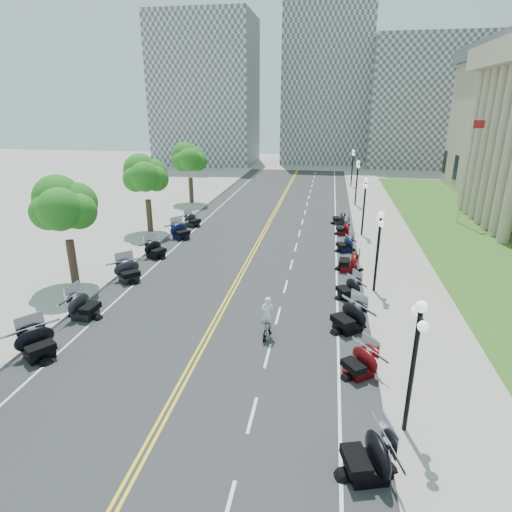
# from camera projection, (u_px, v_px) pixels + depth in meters

# --- Properties ---
(ground) EXTENTS (160.00, 160.00, 0.00)m
(ground) POSITION_uv_depth(u_px,v_px,m) (221.00, 311.00, 23.80)
(ground) COLOR gray
(road) EXTENTS (16.00, 90.00, 0.01)m
(road) POSITION_uv_depth(u_px,v_px,m) (252.00, 253.00, 33.09)
(road) COLOR #333335
(road) RESTS_ON ground
(centerline_yellow_a) EXTENTS (0.12, 90.00, 0.00)m
(centerline_yellow_a) POSITION_uv_depth(u_px,v_px,m) (251.00, 253.00, 33.11)
(centerline_yellow_a) COLOR yellow
(centerline_yellow_a) RESTS_ON road
(centerline_yellow_b) EXTENTS (0.12, 90.00, 0.00)m
(centerline_yellow_b) POSITION_uv_depth(u_px,v_px,m) (254.00, 253.00, 33.07)
(centerline_yellow_b) COLOR yellow
(centerline_yellow_b) RESTS_ON road
(edge_line_north) EXTENTS (0.12, 90.00, 0.00)m
(edge_line_north) POSITION_uv_depth(u_px,v_px,m) (336.00, 258.00, 32.07)
(edge_line_north) COLOR white
(edge_line_north) RESTS_ON road
(edge_line_south) EXTENTS (0.12, 90.00, 0.00)m
(edge_line_south) POSITION_uv_depth(u_px,v_px,m) (174.00, 249.00, 34.10)
(edge_line_south) COLOR white
(edge_line_south) RESTS_ON road
(lane_dash_3) EXTENTS (0.12, 2.00, 0.00)m
(lane_dash_3) POSITION_uv_depth(u_px,v_px,m) (228.00, 509.00, 12.14)
(lane_dash_3) COLOR white
(lane_dash_3) RESTS_ON road
(lane_dash_4) EXTENTS (0.12, 2.00, 0.00)m
(lane_dash_4) POSITION_uv_depth(u_px,v_px,m) (252.00, 415.00, 15.86)
(lane_dash_4) COLOR white
(lane_dash_4) RESTS_ON road
(lane_dash_5) EXTENTS (0.12, 2.00, 0.00)m
(lane_dash_5) POSITION_uv_depth(u_px,v_px,m) (268.00, 356.00, 19.58)
(lane_dash_5) COLOR white
(lane_dash_5) RESTS_ON road
(lane_dash_6) EXTENTS (0.12, 2.00, 0.00)m
(lane_dash_6) POSITION_uv_depth(u_px,v_px,m) (278.00, 316.00, 23.29)
(lane_dash_6) COLOR white
(lane_dash_6) RESTS_ON road
(lane_dash_7) EXTENTS (0.12, 2.00, 0.00)m
(lane_dash_7) POSITION_uv_depth(u_px,v_px,m) (286.00, 287.00, 27.01)
(lane_dash_7) COLOR white
(lane_dash_7) RESTS_ON road
(lane_dash_8) EXTENTS (0.12, 2.00, 0.00)m
(lane_dash_8) POSITION_uv_depth(u_px,v_px,m) (291.00, 264.00, 30.72)
(lane_dash_8) COLOR white
(lane_dash_8) RESTS_ON road
(lane_dash_9) EXTENTS (0.12, 2.00, 0.00)m
(lane_dash_9) POSITION_uv_depth(u_px,v_px,m) (296.00, 247.00, 34.44)
(lane_dash_9) COLOR white
(lane_dash_9) RESTS_ON road
(lane_dash_10) EXTENTS (0.12, 2.00, 0.00)m
(lane_dash_10) POSITION_uv_depth(u_px,v_px,m) (299.00, 233.00, 38.15)
(lane_dash_10) COLOR white
(lane_dash_10) RESTS_ON road
(lane_dash_11) EXTENTS (0.12, 2.00, 0.00)m
(lane_dash_11) POSITION_uv_depth(u_px,v_px,m) (302.00, 222.00, 41.87)
(lane_dash_11) COLOR white
(lane_dash_11) RESTS_ON road
(lane_dash_12) EXTENTS (0.12, 2.00, 0.00)m
(lane_dash_12) POSITION_uv_depth(u_px,v_px,m) (305.00, 212.00, 45.59)
(lane_dash_12) COLOR white
(lane_dash_12) RESTS_ON road
(lane_dash_13) EXTENTS (0.12, 2.00, 0.00)m
(lane_dash_13) POSITION_uv_depth(u_px,v_px,m) (307.00, 204.00, 49.30)
(lane_dash_13) COLOR white
(lane_dash_13) RESTS_ON road
(lane_dash_14) EXTENTS (0.12, 2.00, 0.00)m
(lane_dash_14) POSITION_uv_depth(u_px,v_px,m) (309.00, 197.00, 53.02)
(lane_dash_14) COLOR white
(lane_dash_14) RESTS_ON road
(lane_dash_15) EXTENTS (0.12, 2.00, 0.00)m
(lane_dash_15) POSITION_uv_depth(u_px,v_px,m) (310.00, 191.00, 56.73)
(lane_dash_15) COLOR white
(lane_dash_15) RESTS_ON road
(lane_dash_16) EXTENTS (0.12, 2.00, 0.00)m
(lane_dash_16) POSITION_uv_depth(u_px,v_px,m) (312.00, 186.00, 60.45)
(lane_dash_16) COLOR white
(lane_dash_16) RESTS_ON road
(lane_dash_17) EXTENTS (0.12, 2.00, 0.00)m
(lane_dash_17) POSITION_uv_depth(u_px,v_px,m) (313.00, 181.00, 64.16)
(lane_dash_17) COLOR white
(lane_dash_17) RESTS_ON road
(lane_dash_18) EXTENTS (0.12, 2.00, 0.00)m
(lane_dash_18) POSITION_uv_depth(u_px,v_px,m) (314.00, 177.00, 67.88)
(lane_dash_18) COLOR white
(lane_dash_18) RESTS_ON road
(lane_dash_19) EXTENTS (0.12, 2.00, 0.00)m
(lane_dash_19) POSITION_uv_depth(u_px,v_px,m) (315.00, 173.00, 71.60)
(lane_dash_19) COLOR white
(lane_dash_19) RESTS_ON road
(sidewalk_north) EXTENTS (5.00, 90.00, 0.15)m
(sidewalk_north) POSITION_uv_depth(u_px,v_px,m) (393.00, 260.00, 31.41)
(sidewalk_north) COLOR #9E9991
(sidewalk_north) RESTS_ON ground
(sidewalk_south) EXTENTS (5.00, 90.00, 0.15)m
(sidewalk_south) POSITION_uv_depth(u_px,v_px,m) (125.00, 245.00, 34.72)
(sidewalk_south) COLOR #9E9991
(sidewalk_south) RESTS_ON ground
(lawn) EXTENTS (9.00, 60.00, 0.10)m
(lawn) POSITION_uv_depth(u_px,v_px,m) (463.00, 234.00, 37.74)
(lawn) COLOR #356023
(lawn) RESTS_ON ground
(distant_block_a) EXTENTS (18.00, 14.00, 26.00)m
(distant_block_a) POSITION_uv_depth(u_px,v_px,m) (206.00, 92.00, 79.89)
(distant_block_a) COLOR gray
(distant_block_a) RESTS_ON ground
(distant_block_b) EXTENTS (16.00, 12.00, 30.00)m
(distant_block_b) POSITION_uv_depth(u_px,v_px,m) (326.00, 81.00, 81.31)
(distant_block_b) COLOR gray
(distant_block_b) RESTS_ON ground
(distant_block_c) EXTENTS (20.00, 14.00, 22.00)m
(distant_block_c) POSITION_uv_depth(u_px,v_px,m) (426.00, 104.00, 77.02)
(distant_block_c) COLOR gray
(distant_block_c) RESTS_ON ground
(street_lamp_1) EXTENTS (0.50, 1.20, 4.90)m
(street_lamp_1) POSITION_uv_depth(u_px,v_px,m) (412.00, 369.00, 14.14)
(street_lamp_1) COLOR black
(street_lamp_1) RESTS_ON sidewalk_north
(street_lamp_2) EXTENTS (0.50, 1.20, 4.90)m
(street_lamp_2) POSITION_uv_depth(u_px,v_px,m) (377.00, 253.00, 25.29)
(street_lamp_2) COLOR black
(street_lamp_2) RESTS_ON sidewalk_north
(street_lamp_3) EXTENTS (0.50, 1.20, 4.90)m
(street_lamp_3) POSITION_uv_depth(u_px,v_px,m) (364.00, 207.00, 36.43)
(street_lamp_3) COLOR black
(street_lamp_3) RESTS_ON sidewalk_north
(street_lamp_4) EXTENTS (0.50, 1.20, 4.90)m
(street_lamp_4) POSITION_uv_depth(u_px,v_px,m) (357.00, 183.00, 47.58)
(street_lamp_4) COLOR black
(street_lamp_4) RESTS_ON sidewalk_north
(street_lamp_5) EXTENTS (0.50, 1.20, 4.90)m
(street_lamp_5) POSITION_uv_depth(u_px,v_px,m) (352.00, 168.00, 58.73)
(street_lamp_5) COLOR black
(street_lamp_5) RESTS_ON sidewalk_north
(flagpole) EXTENTS (1.10, 0.20, 10.00)m
(flagpole) POSITION_uv_depth(u_px,v_px,m) (465.00, 171.00, 39.72)
(flagpole) COLOR silver
(flagpole) RESTS_ON ground
(tree_2) EXTENTS (4.80, 4.80, 9.20)m
(tree_2) POSITION_uv_depth(u_px,v_px,m) (65.00, 213.00, 25.65)
(tree_2) COLOR #235619
(tree_2) RESTS_ON sidewalk_south
(tree_3) EXTENTS (4.80, 4.80, 9.20)m
(tree_3) POSITION_uv_depth(u_px,v_px,m) (146.00, 180.00, 36.80)
(tree_3) COLOR #235619
(tree_3) RESTS_ON sidewalk_south
(tree_4) EXTENTS (4.80, 4.80, 9.20)m
(tree_4) POSITION_uv_depth(u_px,v_px,m) (190.00, 162.00, 47.94)
(tree_4) COLOR #235619
(tree_4) RESTS_ON sidewalk_south
(motorcycle_n_3) EXTENTS (2.72, 2.72, 1.53)m
(motorcycle_n_3) POSITION_uv_depth(u_px,v_px,m) (367.00, 455.00, 13.05)
(motorcycle_n_3) COLOR black
(motorcycle_n_3) RESTS_ON road
(motorcycle_n_4) EXTENTS (2.70, 2.70, 1.35)m
(motorcycle_n_4) POSITION_uv_depth(u_px,v_px,m) (359.00, 361.00, 17.99)
(motorcycle_n_4) COLOR #590A0C
(motorcycle_n_4) RESTS_ON road
(motorcycle_n_5) EXTENTS (3.14, 3.14, 1.57)m
(motorcycle_n_5) POSITION_uv_depth(u_px,v_px,m) (349.00, 316.00, 21.57)
(motorcycle_n_5) COLOR black
(motorcycle_n_5) RESTS_ON road
(motorcycle_n_6) EXTENTS (2.56, 2.56, 1.32)m
(motorcycle_n_6) POSITION_uv_depth(u_px,v_px,m) (349.00, 288.00, 25.23)
(motorcycle_n_6) COLOR black
(motorcycle_n_6) RESTS_ON road
(motorcycle_n_7) EXTENTS (2.38, 2.38, 1.54)m
(motorcycle_n_7) POSITION_uv_depth(u_px,v_px,m) (350.00, 260.00, 29.37)
(motorcycle_n_7) COLOR #590A0C
(motorcycle_n_7) RESTS_ON road
(motorcycle_n_8) EXTENTS (2.40, 2.40, 1.28)m
(motorcycle_n_8) POSITION_uv_depth(u_px,v_px,m) (345.00, 243.00, 33.32)
(motorcycle_n_8) COLOR black
(motorcycle_n_8) RESTS_ON road
(motorcycle_n_9) EXTENTS (2.06, 2.06, 1.24)m
(motorcycle_n_9) POSITION_uv_depth(u_px,v_px,m) (343.00, 228.00, 37.65)
(motorcycle_n_9) COLOR #590A0C
(motorcycle_n_9) RESTS_ON road
(motorcycle_n_10) EXTENTS (2.03, 2.03, 1.30)m
(motorcycle_n_10) POSITION_uv_depth(u_px,v_px,m) (339.00, 217.00, 40.96)
(motorcycle_n_10) COLOR black
(motorcycle_n_10) RESTS_ON road
(motorcycle_s_4) EXTENTS (3.08, 3.08, 1.54)m
(motorcycle_s_4) POSITION_uv_depth(u_px,v_px,m) (37.00, 342.00, 19.24)
(motorcycle_s_4) COLOR black
(motorcycle_s_4) RESTS_ON road
(motorcycle_s_5) EXTENTS (2.32, 2.32, 1.50)m
(motorcycle_s_5) POSITION_uv_depth(u_px,v_px,m) (84.00, 305.00, 22.88)
(motorcycle_s_5) COLOR black
(motorcycle_s_5) RESTS_ON road
(motorcycle_s_6) EXTENTS (3.00, 3.00, 1.49)m
(motorcycle_s_6) POSITION_uv_depth(u_px,v_px,m) (128.00, 270.00, 27.67)
(motorcycle_s_6) COLOR black
(motorcycle_s_6) RESTS_ON road
(motorcycle_s_7) EXTENTS (2.67, 2.67, 1.39)m
(motorcycle_s_7) POSITION_uv_depth(u_px,v_px,m) (156.00, 249.00, 31.96)
(motorcycle_s_7) COLOR black
(motorcycle_s_7) RESTS_ON road
(motorcycle_s_8) EXTENTS (2.96, 2.96, 1.48)m
(motorcycle_s_8) POSITION_uv_depth(u_px,v_px,m) (181.00, 230.00, 36.43)
(motorcycle_s_8) COLOR black
(motorcycle_s_8) RESTS_ON road
(motorcycle_s_9) EXTENTS (2.54, 2.54, 1.34)m
(motorcycle_s_9) POSITION_uv_depth(u_px,v_px,m) (192.00, 219.00, 40.17)
(motorcycle_s_9) COLOR black
(motorcycle_s_9) RESTS_ON road
(bicycle) EXTENTS (0.66, 1.72, 1.01)m
(bicycle) POSITION_uv_depth(u_px,v_px,m) (267.00, 328.00, 21.02)
(bicycle) COLOR #A51414
(bicycle) RESTS_ON road
(cyclist_rider) EXTENTS (0.66, 0.44, 1.82)m
(cyclist_rider) POSITION_uv_depth(u_px,v_px,m) (268.00, 302.00, 20.55)
(cyclist_rider) COLOR silver
(cyclist_rider) RESTS_ON bicycle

